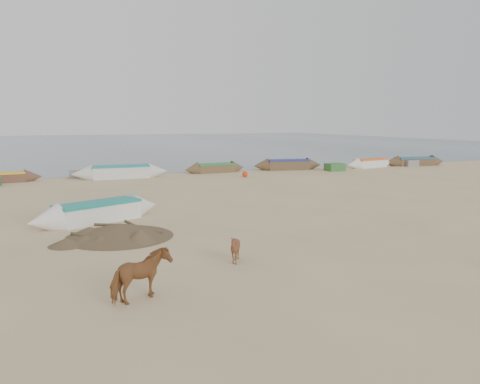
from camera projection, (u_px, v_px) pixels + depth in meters
name	position (u px, v px, depth m)	size (l,w,h in m)	color
ground	(278.00, 231.00, 18.28)	(140.00, 140.00, 0.00)	tan
sea	(95.00, 143.00, 93.50)	(160.00, 160.00, 0.00)	slate
cow_adult	(141.00, 276.00, 11.12)	(0.67, 1.48, 1.25)	brown
calf_front	(235.00, 249.00, 14.15)	(0.72, 0.81, 0.89)	brown
near_canoe	(98.00, 212.00, 20.02)	(6.03, 1.26, 0.86)	white
debris_pile	(120.00, 230.00, 17.41)	(3.99, 3.99, 0.51)	brown
waterline_canoes	(162.00, 170.00, 37.00)	(58.36, 3.97, 0.98)	brown
beach_clutter	(227.00, 171.00, 37.86)	(48.64, 5.08, 0.64)	#336D31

